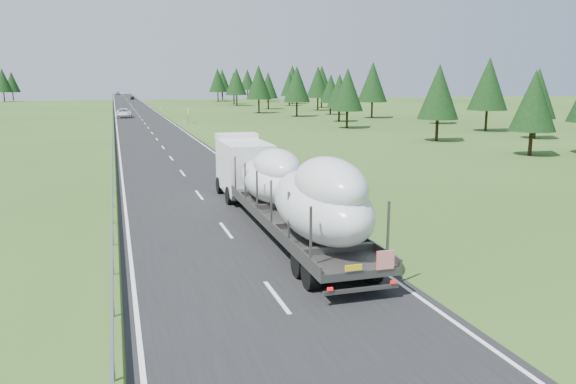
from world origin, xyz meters
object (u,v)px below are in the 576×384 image
object	(u,v)px
distant_car_dark	(132,98)
distant_car_blue	(118,93)
distant_van	(124,113)
highway_sign	(188,112)
boat_truck	(283,185)

from	to	relation	value
distant_car_dark	distant_car_blue	distance (m)	77.04
distant_van	distant_car_blue	size ratio (longest dim) A/B	1.37
distant_car_dark	distant_car_blue	bearing A→B (deg)	95.52
highway_sign	distant_van	xyz separation A→B (m)	(-10.23, 18.22, -0.94)
highway_sign	distant_car_blue	xyz separation A→B (m)	(-9.70, 203.49, -1.06)
highway_sign	distant_car_blue	size ratio (longest dim) A/B	0.57
highway_sign	boat_truck	world-z (taller)	boat_truck
boat_truck	distant_van	xyz separation A→B (m)	(-5.63, 90.28, -1.47)
highway_sign	distant_car_blue	distance (m)	203.73
distant_van	boat_truck	bearing A→B (deg)	-83.68
highway_sign	distant_car_blue	bearing A→B (deg)	92.73
distant_car_dark	distant_car_blue	xyz separation A→B (m)	(-4.62, 76.90, 0.10)
distant_van	distant_car_blue	world-z (taller)	distant_van
highway_sign	distant_car_dark	world-z (taller)	highway_sign
distant_van	distant_car_dark	distance (m)	108.49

